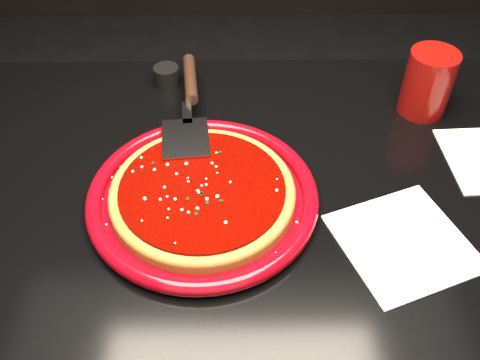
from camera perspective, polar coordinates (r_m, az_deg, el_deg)
name	(u,v)px	position (r m, az deg, el deg)	size (l,w,h in m)	color
table	(244,316)	(1.17, 0.39, -14.27)	(1.20, 0.80, 0.75)	black
plate	(203,196)	(0.85, -4.00, -1.77)	(0.37, 0.37, 0.03)	maroon
pizza_crust	(203,195)	(0.85, -4.01, -1.57)	(0.30, 0.30, 0.01)	brown
pizza_crust_rim	(202,191)	(0.85, -4.04, -1.23)	(0.30, 0.30, 0.02)	brown
pizza_sauce	(202,189)	(0.84, -4.05, -0.98)	(0.26, 0.26, 0.01)	#750400
parmesan_dusting	(202,186)	(0.84, -4.08, -0.63)	(0.25, 0.25, 0.01)	beige
basil_flecks	(202,186)	(0.84, -4.08, -0.68)	(0.23, 0.23, 0.00)	black
pizza_server	(189,104)	(0.98, -5.43, 8.09)	(0.10, 0.34, 0.03)	silver
cup	(428,83)	(1.06, 19.39, 9.75)	(0.09, 0.09, 0.12)	maroon
napkin_a	(403,242)	(0.84, 17.02, -6.37)	(0.18, 0.18, 0.00)	white
ramekin	(167,76)	(1.11, -7.82, 10.95)	(0.05, 0.05, 0.04)	black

